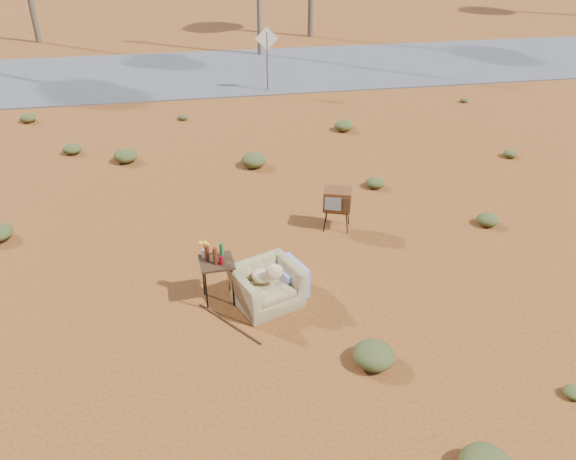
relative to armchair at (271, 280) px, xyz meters
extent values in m
plane|color=brown|center=(0.26, -0.09, -0.42)|extent=(140.00, 140.00, 0.00)
cube|color=#565659|center=(0.26, 14.91, -0.40)|extent=(140.00, 7.00, 0.04)
imported|color=#958151|center=(-0.08, -0.05, 0.03)|extent=(1.21, 1.00, 0.91)
ellipsoid|color=#DCC286|center=(-0.14, -0.02, 0.10)|extent=(0.33, 0.33, 0.19)
ellipsoid|color=#DCC286|center=(0.03, -0.19, 0.28)|extent=(0.29, 0.14, 0.29)
cube|color=navy|center=(0.34, 0.21, -0.16)|extent=(0.65, 0.79, 0.53)
cube|color=black|center=(1.68, 2.14, 0.01)|extent=(0.57, 0.50, 0.03)
cylinder|color=black|center=(1.42, 2.06, -0.21)|extent=(0.03, 0.03, 0.43)
cylinder|color=black|center=(1.83, 1.91, -0.21)|extent=(0.03, 0.03, 0.43)
cylinder|color=black|center=(1.53, 2.38, -0.21)|extent=(0.03, 0.03, 0.43)
cylinder|color=black|center=(1.94, 2.23, -0.21)|extent=(0.03, 0.03, 0.43)
cube|color=brown|center=(1.68, 2.14, 0.23)|extent=(0.64, 0.57, 0.41)
cube|color=gray|center=(1.54, 1.96, 0.23)|extent=(0.31, 0.13, 0.26)
cube|color=#472D19|center=(1.78, 1.88, 0.23)|extent=(0.12, 0.06, 0.29)
cube|color=#372414|center=(-0.84, 0.17, 0.33)|extent=(0.57, 0.57, 0.04)
cylinder|color=black|center=(-1.04, -0.06, -0.05)|extent=(0.03, 0.03, 0.75)
cylinder|color=black|center=(-0.62, -0.03, -0.05)|extent=(0.03, 0.03, 0.75)
cylinder|color=black|center=(-1.07, 0.37, -0.05)|extent=(0.03, 0.03, 0.75)
cylinder|color=black|center=(-0.64, 0.40, -0.05)|extent=(0.03, 0.03, 0.75)
cylinder|color=#511D0D|center=(-0.98, 0.22, 0.49)|extent=(0.08, 0.08, 0.28)
cylinder|color=#511D0D|center=(-0.86, 0.08, 0.50)|extent=(0.07, 0.07, 0.30)
cylinder|color=#285926|center=(-0.74, 0.29, 0.48)|extent=(0.06, 0.06, 0.26)
cylinder|color=#AC0D1D|center=(-0.77, 0.07, 0.42)|extent=(0.07, 0.07, 0.14)
cylinder|color=silver|center=(-1.02, 0.32, 0.43)|extent=(0.09, 0.09, 0.15)
ellipsoid|color=yellow|center=(-1.02, 0.32, 0.59)|extent=(0.17, 0.17, 0.13)
cylinder|color=#4E2714|center=(-0.74, -0.48, -0.40)|extent=(0.88, 1.16, 0.04)
cylinder|color=brown|center=(1.76, 11.91, 0.58)|extent=(0.06, 0.06, 2.00)
cube|color=silver|center=(1.76, 11.91, 1.38)|extent=(0.78, 0.04, 0.78)
ellipsoid|color=#434920|center=(4.76, 1.71, -0.30)|extent=(0.44, 0.44, 0.24)
ellipsoid|color=#434920|center=(-2.74, 6.41, -0.26)|extent=(0.60, 0.60, 0.33)
ellipsoid|color=#434920|center=(7.06, 4.91, -0.32)|extent=(0.36, 0.36, 0.20)
ellipsoid|color=#434920|center=(3.46, 7.91, -0.31)|extent=(0.40, 0.40, 0.22)
ellipsoid|color=#434920|center=(-1.24, 9.41, -0.34)|extent=(0.30, 0.30, 0.17)
camera|label=1|loc=(-1.07, -7.40, 5.28)|focal=35.00mm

